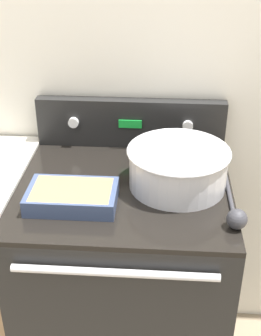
{
  "coord_description": "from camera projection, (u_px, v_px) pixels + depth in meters",
  "views": [
    {
      "loc": [
        0.12,
        -1.04,
        1.79
      ],
      "look_at": [
        0.02,
        0.35,
        1.01
      ],
      "focal_mm": 50.0,
      "sensor_mm": 36.0,
      "label": 1
    }
  ],
  "objects": [
    {
      "name": "kitchen_wall",
      "position": [
        132.0,
        67.0,
        1.79
      ],
      "size": [
        8.0,
        0.05,
        2.5
      ],
      "color": "silver",
      "rests_on": "ground_plane"
    },
    {
      "name": "stove_range",
      "position": [
        125.0,
        287.0,
        1.85
      ],
      "size": [
        0.74,
        0.7,
        0.95
      ],
      "color": "black",
      "rests_on": "ground_plane"
    },
    {
      "name": "control_panel",
      "position": [
        131.0,
        123.0,
        1.84
      ],
      "size": [
        0.74,
        0.07,
        0.19
      ],
      "color": "black",
      "rests_on": "stove_range"
    },
    {
      "name": "mixing_bowl",
      "position": [
        178.0,
        165.0,
        1.58
      ],
      "size": [
        0.35,
        0.35,
        0.14
      ],
      "color": "silver",
      "rests_on": "stove_range"
    },
    {
      "name": "casserole_dish",
      "position": [
        72.0,
        196.0,
        1.5
      ],
      "size": [
        0.29,
        0.18,
        0.06
      ],
      "color": "#38476B",
      "rests_on": "stove_range"
    },
    {
      "name": "ladle",
      "position": [
        236.0,
        215.0,
        1.42
      ],
      "size": [
        0.06,
        0.33,
        0.06
      ],
      "color": "#333338",
      "rests_on": "stove_range"
    }
  ]
}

